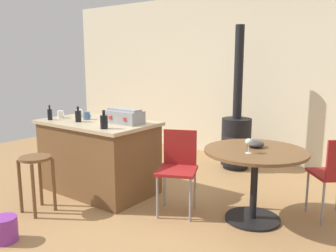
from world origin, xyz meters
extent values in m
plane|color=#A37A4C|center=(0.00, 0.00, 0.00)|extent=(8.80, 8.80, 0.00)
cube|color=beige|center=(0.00, 2.80, 1.35)|extent=(8.00, 0.10, 2.70)
cube|color=brown|center=(-0.91, 0.27, 0.42)|extent=(1.35, 0.81, 0.84)
cube|color=tan|center=(-0.91, 0.27, 0.86)|extent=(1.41, 0.87, 0.04)
cylinder|color=brown|center=(-0.84, -0.45, 0.29)|extent=(0.04, 0.04, 0.58)
cylinder|color=brown|center=(-1.08, -0.45, 0.29)|extent=(0.04, 0.04, 0.58)
cylinder|color=brown|center=(-1.08, -0.69, 0.29)|extent=(0.04, 0.04, 0.58)
cylinder|color=brown|center=(-0.84, -0.69, 0.29)|extent=(0.04, 0.04, 0.58)
cylinder|color=brown|center=(-0.96, -0.57, 0.60)|extent=(0.33, 0.33, 0.03)
cylinder|color=black|center=(0.98, 0.61, 0.01)|extent=(0.56, 0.56, 0.02)
cylinder|color=black|center=(0.98, 0.61, 0.35)|extent=(0.07, 0.07, 0.71)
cylinder|color=brown|center=(0.98, 0.61, 0.72)|extent=(1.01, 1.01, 0.03)
cube|color=maroon|center=(0.26, 0.28, 0.47)|extent=(0.53, 0.53, 0.03)
cube|color=maroon|center=(0.18, 0.45, 0.67)|extent=(0.34, 0.17, 0.40)
cylinder|color=gray|center=(0.34, 0.51, 0.23)|extent=(0.02, 0.02, 0.45)
cylinder|color=gray|center=(0.03, 0.37, 0.23)|extent=(0.02, 0.02, 0.45)
cylinder|color=gray|center=(0.18, 0.06, 0.23)|extent=(0.02, 0.02, 0.45)
cylinder|color=gray|center=(0.49, 0.20, 0.23)|extent=(0.02, 0.02, 0.45)
cube|color=maroon|center=(1.60, 1.13, 0.47)|extent=(0.56, 0.56, 0.03)
cylinder|color=gray|center=(1.58, 0.89, 0.23)|extent=(0.02, 0.02, 0.45)
cylinder|color=gray|center=(1.36, 1.15, 0.23)|extent=(0.02, 0.02, 0.45)
cylinder|color=black|center=(0.04, 2.14, 0.03)|extent=(0.37, 0.37, 0.06)
cylinder|color=black|center=(0.04, 2.14, 0.41)|extent=(0.44, 0.44, 0.70)
cube|color=#2D2826|center=(0.04, 1.92, 0.41)|extent=(0.20, 0.02, 0.20)
cylinder|color=black|center=(0.04, 2.14, 1.43)|extent=(0.13, 0.13, 1.35)
cube|color=gray|center=(-0.54, 0.35, 0.96)|extent=(0.45, 0.23, 0.15)
cube|color=gray|center=(-0.54, 0.35, 1.04)|extent=(0.43, 0.14, 0.02)
cube|color=red|center=(-0.65, 0.23, 0.96)|extent=(0.04, 0.01, 0.04)
cube|color=red|center=(-0.43, 0.23, 0.96)|extent=(0.04, 0.01, 0.04)
cylinder|color=black|center=(-1.45, -0.02, 0.95)|extent=(0.06, 0.06, 0.13)
cylinder|color=black|center=(-1.45, -0.02, 1.04)|extent=(0.02, 0.02, 0.05)
cylinder|color=black|center=(-1.05, 0.09, 0.95)|extent=(0.07, 0.07, 0.13)
cylinder|color=black|center=(-1.05, 0.09, 1.04)|extent=(0.03, 0.03, 0.05)
cylinder|color=black|center=(-0.48, -0.03, 0.95)|extent=(0.08, 0.08, 0.15)
cylinder|color=black|center=(-0.48, -0.03, 1.05)|extent=(0.03, 0.03, 0.06)
cylinder|color=white|center=(-1.47, 0.15, 0.93)|extent=(0.08, 0.08, 0.09)
torus|color=white|center=(-1.42, 0.15, 0.93)|extent=(0.05, 0.01, 0.05)
cylinder|color=#4C7099|center=(-1.11, 0.27, 0.93)|extent=(0.09, 0.09, 0.09)
torus|color=#4C7099|center=(-1.06, 0.27, 0.93)|extent=(0.05, 0.01, 0.05)
cylinder|color=white|center=(-1.32, 0.34, 0.93)|extent=(0.08, 0.08, 0.10)
torus|color=white|center=(-1.27, 0.34, 0.94)|extent=(0.05, 0.01, 0.05)
cylinder|color=silver|center=(0.98, 0.44, 0.74)|extent=(0.06, 0.06, 0.00)
cylinder|color=silver|center=(0.98, 0.44, 0.78)|extent=(0.01, 0.01, 0.08)
ellipsoid|color=silver|center=(0.98, 0.44, 0.85)|extent=(0.07, 0.07, 0.06)
ellipsoid|color=#383838|center=(0.93, 0.71, 0.77)|extent=(0.18, 0.18, 0.07)
cylinder|color=purple|center=(-0.64, -1.13, 0.11)|extent=(0.22, 0.22, 0.23)
camera|label=1|loc=(2.30, -2.64, 1.61)|focal=37.94mm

